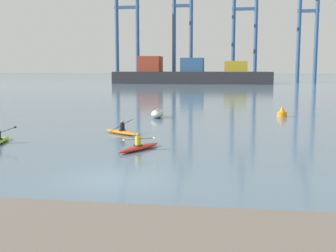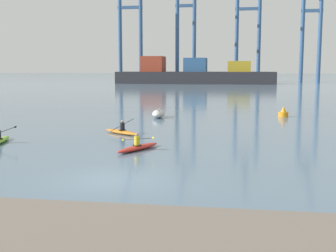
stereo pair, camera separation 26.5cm
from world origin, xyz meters
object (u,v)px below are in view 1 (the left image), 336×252
Objects in this scene: container_barge at (191,75)px; gantry_crane_east at (308,24)px; gantry_crane_west at (127,23)px; capsized_dinghy at (157,114)px; channel_buoy at (282,113)px; kayak_red at (139,147)px; gantry_crane_west_mid at (182,22)px; gantry_crane_east_mid at (245,25)px; kayak_orange at (122,131)px.

container_barge is 37.48m from gantry_crane_east.
container_barge is at bearing -18.17° from gantry_crane_west.
capsized_dinghy is 2.68× the size of channel_buoy.
container_barge is 13.74× the size of kayak_red.
gantry_crane_west_mid reaches higher than container_barge.
channel_buoy is 20.55m from kayak_red.
gantry_crane_west reaches higher than gantry_crane_east_mid.
capsized_dinghy is (9.04, -100.96, -18.47)m from gantry_crane_west_mid.
gantry_crane_west_mid is 113.05m from kayak_orange.
gantry_crane_east is at bearing 79.63° from channel_buoy.
gantry_crane_west is at bearing 161.83° from container_barge.
gantry_crane_west_mid is 1.03× the size of gantry_crane_east.
gantry_crane_west_mid is at bearing 12.55° from gantry_crane_west.
kayak_red is at bearing -84.77° from gantry_crane_west_mid.
container_barge is 17.06× the size of capsized_dinghy.
container_barge is 89.56m from channel_buoy.
kayak_orange is at bearing -94.07° from capsized_dinghy.
kayak_orange is (-0.73, -10.24, -0.18)m from capsized_dinghy.
gantry_crane_west_mid is (16.97, 3.78, 0.42)m from gantry_crane_west.
container_barge is 14.87× the size of kayak_orange.
capsized_dinghy is at bearing -168.21° from channel_buoy.
gantry_crane_west_mid reaches higher than capsized_dinghy.
gantry_crane_west_mid is 13.60× the size of capsized_dinghy.
gantry_crane_west is 12.32× the size of kayak_orange.
gantry_crane_west reaches higher than gantry_crane_west_mid.
container_barge is at bearing 93.31° from capsized_dinghy.
channel_buoy reaches higher than capsized_dinghy.
gantry_crane_east reaches higher than container_barge.
channel_buoy is at bearing 62.24° from kayak_red.
gantry_crane_west reaches higher than container_barge.
gantry_crane_west_mid is 36.43× the size of channel_buoy.
gantry_crane_west_mid is at bearing -169.87° from gantry_crane_east_mid.
kayak_orange is (-29.31, -107.43, -17.13)m from gantry_crane_east.
capsized_dinghy is (26.01, -97.18, -18.05)m from gantry_crane_west.
gantry_crane_west_mid reaches higher than kayak_orange.
container_barge is 45.70× the size of channel_buoy.
gantry_crane_east_mid is at bearing 42.04° from container_barge.
gantry_crane_east is 102.72m from capsized_dinghy.
kayak_orange is at bearing -105.26° from gantry_crane_east.
channel_buoy reaches higher than kayak_red.
container_barge is 100.72m from kayak_orange.
gantry_crane_east is (33.81, 6.84, 14.66)m from container_barge.
gantry_crane_east_mid reaches higher than channel_buoy.
gantry_crane_east is (37.62, -3.76, -1.52)m from gantry_crane_west_mid.
gantry_crane_west_mid is 1.03× the size of gantry_crane_east_mid.
channel_buoy is at bearing 11.79° from capsized_dinghy.
capsized_dinghy is 0.81× the size of kayak_red.
gantry_crane_east is at bearing 76.60° from kayak_red.
gantry_crane_east_mid is 116.57m from kayak_orange.
container_barge is at bearing 92.56° from kayak_orange.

